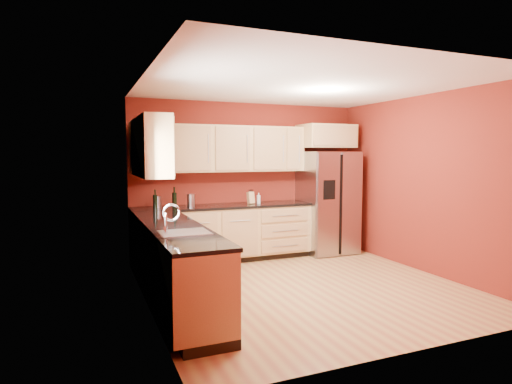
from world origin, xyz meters
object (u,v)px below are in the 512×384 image
canister_left (191,200)px  knife_block (251,198)px  wine_bottle_a (155,199)px  soap_dispenser (259,198)px  refrigerator (327,202)px

canister_left → knife_block: 1.02m
wine_bottle_a → knife_block: wine_bottle_a is taller
canister_left → knife_block: bearing=1.6°
knife_block → soap_dispenser: bearing=-29.7°
refrigerator → soap_dispenser: size_ratio=10.08×
wine_bottle_a → knife_block: (1.58, 0.10, -0.05)m
knife_block → soap_dispenser: (0.12, -0.05, -0.01)m
wine_bottle_a → soap_dispenser: (1.70, 0.05, -0.06)m
canister_left → wine_bottle_a: (-0.56, -0.07, 0.05)m
refrigerator → knife_block: (-1.42, 0.09, 0.13)m
refrigerator → soap_dispenser: refrigerator is taller
canister_left → soap_dispenser: 1.14m
wine_bottle_a → knife_block: 1.58m
canister_left → wine_bottle_a: bearing=-173.0°
canister_left → wine_bottle_a: 0.57m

